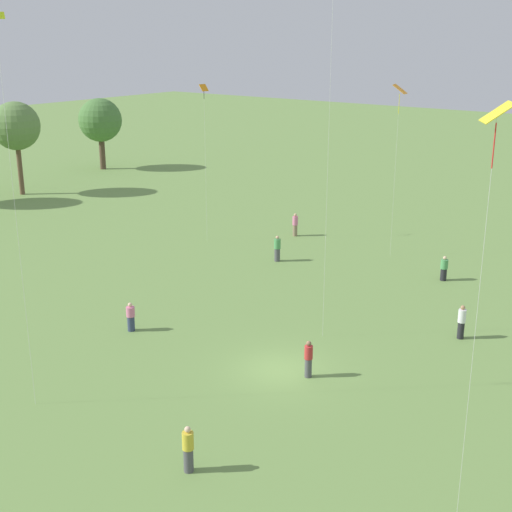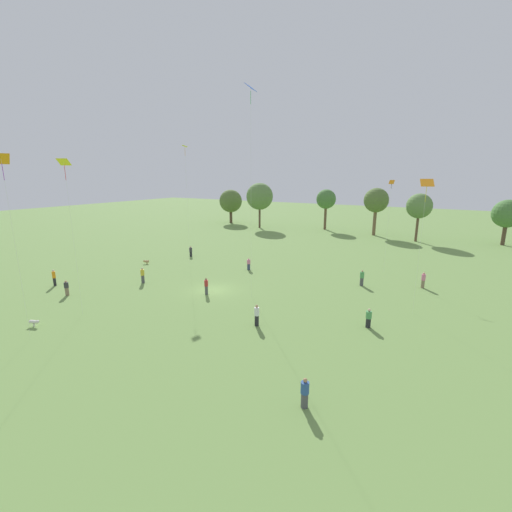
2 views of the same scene
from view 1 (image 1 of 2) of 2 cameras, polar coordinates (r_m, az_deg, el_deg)
The scene contains 13 objects.
ground_plane at distance 34.94m, azimuth 1.96°, elevation -9.09°, with size 240.00×240.00×0.00m, color #6B8E47.
tree_4 at distance 74.55m, azimuth -18.66°, elevation 9.80°, with size 4.72×4.72×9.20m.
tree_5 at distance 86.52m, azimuth -12.36°, elevation 10.55°, with size 5.04×5.04×8.30m.
person_1 at distance 39.44m, azimuth 16.12°, elevation -5.10°, with size 0.52×0.52×1.88m.
person_3 at distance 50.56m, azimuth 1.71°, elevation 0.59°, with size 0.59×0.59×1.87m.
person_5 at distance 27.33m, azimuth -5.45°, elevation -15.14°, with size 0.58×0.58×1.88m.
person_6 at distance 48.25m, azimuth 14.81°, elevation -0.99°, with size 0.58×0.58×1.67m.
person_7 at distance 33.96m, azimuth 4.22°, elevation -8.23°, with size 0.55×0.55×1.84m.
person_8 at distance 39.50m, azimuth -9.99°, elevation -4.84°, with size 0.58×0.58×1.63m.
person_9 at distance 56.94m, azimuth 3.15°, elevation 2.51°, with size 0.51×0.51×1.85m.
kite_0 at distance 50.86m, azimuth 11.41°, elevation 12.52°, with size 1.25×1.11×12.21m.
kite_2 at distance 54.15m, azimuth -4.18°, elevation 12.35°, with size 0.66×0.48×11.94m.
kite_5 at distance 20.41m, azimuth 18.57°, elevation 9.11°, with size 1.18×1.13×13.87m.
Camera 1 is at (-25.65, -17.84, 15.65)m, focal length 50.00 mm.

